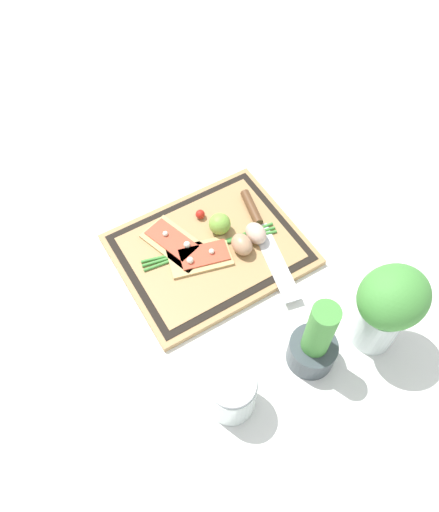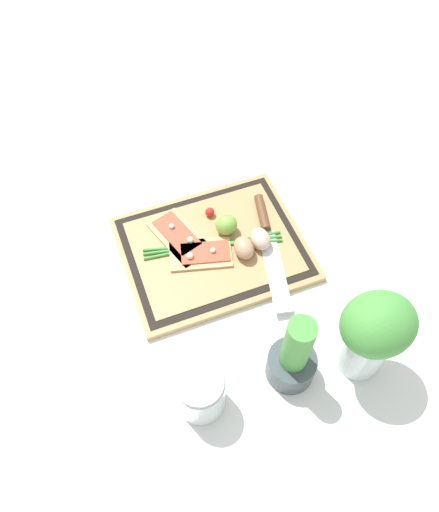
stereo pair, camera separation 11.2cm
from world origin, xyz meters
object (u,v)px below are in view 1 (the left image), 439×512
cherry_tomato_red (200,214)px  herb_pot (315,344)px  egg_pink (256,233)px  pizza_slice_far (201,256)px  herb_glass (388,306)px  pizza_slice_near (175,243)px  lime (220,224)px  knife (260,225)px  sauce_jar (231,394)px  egg_brown (242,244)px

cherry_tomato_red → herb_pot: size_ratio=0.11×
egg_pink → herb_pot: herb_pot is taller
pizza_slice_far → cherry_tomato_red: pizza_slice_far is taller
pizza_slice_far → egg_pink: 0.14m
pizza_slice_far → herb_glass: (-0.21, 0.34, 0.11)m
pizza_slice_near → egg_pink: (-0.17, 0.08, 0.02)m
pizza_slice_near → cherry_tomato_red: bearing=-156.9°
egg_pink → cherry_tomato_red: size_ratio=2.57×
lime → pizza_slice_far: bearing=29.5°
egg_pink → cherry_tomato_red: 0.15m
knife → herb_pot: bearing=74.5°
pizza_slice_far → knife: 0.16m
pizza_slice_near → sauce_jar: sauce_jar is taller
pizza_slice_far → egg_brown: 0.10m
cherry_tomato_red → sauce_jar: 0.45m
egg_pink → pizza_slice_far: bearing=-8.4°
egg_brown → herb_pot: 0.29m
herb_pot → herb_glass: herb_glass is taller
egg_brown → sauce_jar: 0.35m
pizza_slice_far → knife: size_ratio=0.50×
egg_brown → herb_pot: herb_pot is taller
pizza_slice_near → knife: 0.20m
knife → sauce_jar: bearing=48.9°
herb_pot → egg_pink: bearing=-101.8°
egg_pink → herb_glass: bearing=103.4°
cherry_tomato_red → lime: bearing=108.3°
knife → herb_glass: size_ratio=1.38×
pizza_slice_near → egg_brown: (-0.12, 0.09, 0.02)m
egg_brown → cherry_tomato_red: bearing=-75.7°
egg_pink → herb_pot: size_ratio=0.28×
pizza_slice_far → egg_pink: bearing=171.6°
pizza_slice_far → sauce_jar: bearing=70.2°
knife → sauce_jar: 0.42m
egg_brown → cherry_tomato_red: (0.03, -0.13, -0.01)m
egg_brown → egg_pink: size_ratio=1.00×
pizza_slice_near → pizza_slice_far: 0.07m
pizza_slice_far → herb_pot: size_ratio=0.76×
egg_pink → cherry_tomato_red: egg_pink is taller
pizza_slice_far → knife: pizza_slice_far is taller
egg_brown → herb_glass: 0.35m
sauce_jar → cherry_tomato_red: bearing=-112.4°
cherry_tomato_red → sauce_jar: sauce_jar is taller
pizza_slice_near → egg_brown: egg_brown is taller
knife → egg_brown: egg_brown is taller
egg_brown → lime: (0.01, -0.07, 0.00)m
cherry_tomato_red → herb_pot: herb_pot is taller
cherry_tomato_red → egg_brown: bearing=104.3°
lime → cherry_tomato_red: size_ratio=2.29×
pizza_slice_far → herb_pot: herb_pot is taller
egg_brown → lime: lime is taller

